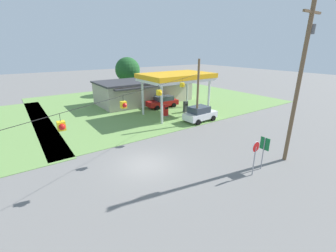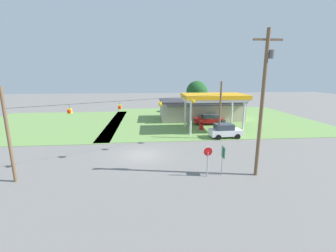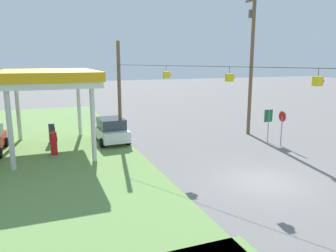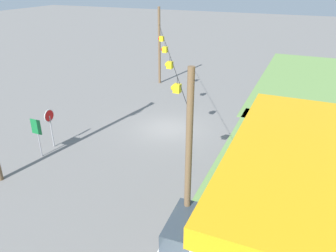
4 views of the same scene
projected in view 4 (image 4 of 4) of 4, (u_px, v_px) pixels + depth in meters
The scene contains 7 objects.
ground_plane at pixel (167, 128), 23.01m from camera, with size 160.00×160.00×0.00m, color slate.
gas_station_canopy at pixel (335, 171), 9.23m from camera, with size 8.75×5.80×5.30m.
fuel_pump_near at pixel (310, 241), 12.28m from camera, with size 0.71×0.56×1.53m.
car_at_pumps_front at pixel (191, 244), 11.89m from camera, with size 4.16×2.26×1.84m.
stop_sign_roadside at pixel (50, 120), 19.83m from camera, with size 0.80×0.08×2.50m.
route_sign at pixel (37, 130), 18.75m from camera, with size 0.10×0.70×2.40m.
signal_span_gantry at pixel (167, 73), 21.36m from camera, with size 19.36×10.24×7.21m.
Camera 4 is at (19.08, 8.34, 9.81)m, focal length 35.00 mm.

